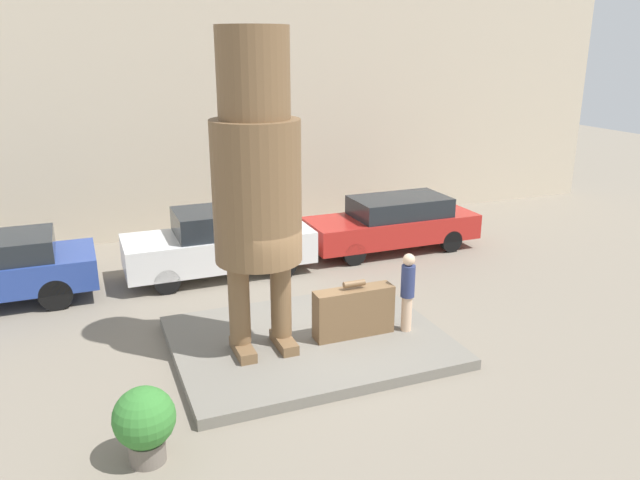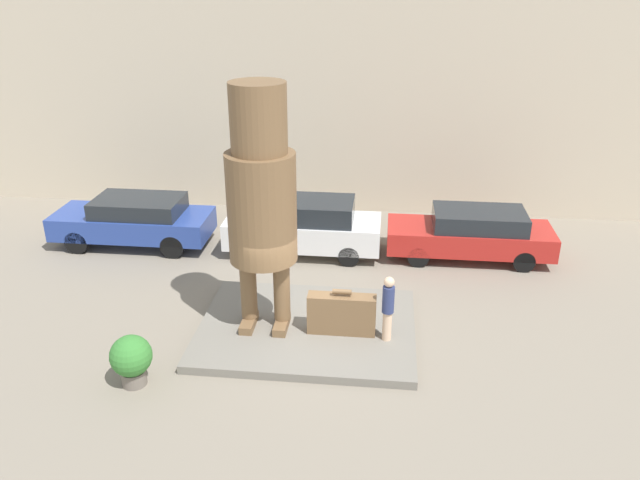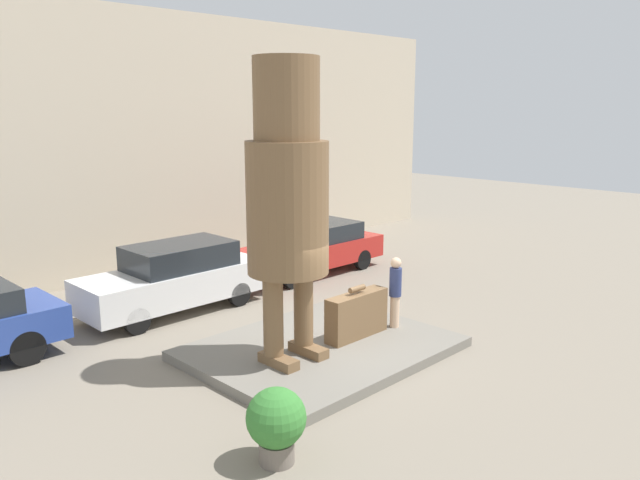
# 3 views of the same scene
# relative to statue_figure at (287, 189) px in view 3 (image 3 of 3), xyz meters

# --- Properties ---
(ground_plane) EXTENTS (60.00, 60.00, 0.00)m
(ground_plane) POSITION_rel_statue_figure_xyz_m (0.96, 0.07, -3.50)
(ground_plane) COLOR gray
(pedestal) EXTENTS (5.07, 3.96, 0.20)m
(pedestal) POSITION_rel_statue_figure_xyz_m (0.96, 0.07, -3.41)
(pedestal) COLOR slate
(pedestal) RESTS_ON ground_plane
(building_backdrop) EXTENTS (28.00, 0.60, 7.77)m
(building_backdrop) POSITION_rel_statue_figure_xyz_m (0.96, 8.59, 0.38)
(building_backdrop) COLOR beige
(building_backdrop) RESTS_ON ground_plane
(statue_figure) EXTENTS (1.53, 1.53, 5.65)m
(statue_figure) POSITION_rel_statue_figure_xyz_m (0.00, 0.00, 0.00)
(statue_figure) COLOR brown
(statue_figure) RESTS_ON pedestal
(giant_suitcase) EXTENTS (1.57, 0.39, 1.11)m
(giant_suitcase) POSITION_rel_statue_figure_xyz_m (1.79, -0.15, -2.83)
(giant_suitcase) COLOR brown
(giant_suitcase) RESTS_ON pedestal
(tourist) EXTENTS (0.27, 0.27, 1.58)m
(tourist) POSITION_rel_statue_figure_xyz_m (2.84, -0.35, -2.44)
(tourist) COLOR beige
(tourist) RESTS_ON pedestal
(parked_car_white) EXTENTS (4.61, 1.73, 1.69)m
(parked_car_white) POSITION_rel_statue_figure_xyz_m (0.33, 4.53, -2.64)
(parked_car_white) COLOR silver
(parked_car_white) RESTS_ON ground_plane
(parked_car_red) EXTENTS (4.79, 1.72, 1.50)m
(parked_car_red) POSITION_rel_statue_figure_xyz_m (5.24, 4.71, -2.71)
(parked_car_red) COLOR #B2231E
(parked_car_red) RESTS_ON ground_plane
(planter_pot) EXTENTS (0.86, 0.86, 1.12)m
(planter_pot) POSITION_rel_statue_figure_xyz_m (-2.35, -2.32, -2.87)
(planter_pot) COLOR #70665B
(planter_pot) RESTS_ON ground_plane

